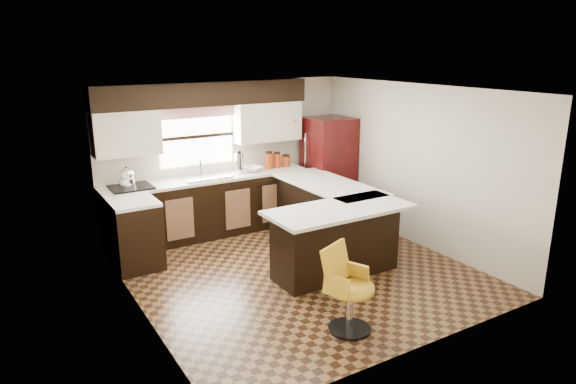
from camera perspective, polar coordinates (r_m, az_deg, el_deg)
floor at (r=7.00m, az=1.01°, el=-8.68°), size 4.40×4.40×0.00m
ceiling at (r=6.39m, az=1.12°, el=11.31°), size 4.40×4.40×0.00m
wall_back at (r=8.49m, az=-6.90°, el=4.11°), size 4.40×0.00×4.40m
wall_front at (r=4.96m, az=14.78°, el=-4.77°), size 4.40×0.00×4.40m
wall_left at (r=5.80m, az=-16.80°, el=-1.95°), size 0.00×4.40×4.40m
wall_right at (r=7.89m, az=14.10°, el=2.86°), size 0.00×4.40×4.40m
base_cab_back at (r=8.23m, az=-8.71°, el=-1.71°), size 3.30×0.60×0.90m
base_cab_left at (r=7.25m, az=-16.60°, el=-4.64°), size 0.60×0.70×0.90m
counter_back at (r=8.11m, az=-8.85°, el=1.48°), size 3.30×0.60×0.04m
counter_left at (r=7.11m, az=-16.89°, el=-1.06°), size 0.60×0.70×0.04m
soffit at (r=8.03m, az=-9.26°, el=10.73°), size 3.40×0.35×0.36m
upper_cab_left at (r=7.71m, az=-17.55°, el=6.26°), size 0.94×0.35×0.64m
upper_cab_right at (r=8.54m, az=-2.34°, el=7.83°), size 1.14×0.35×0.64m
window_pane at (r=8.22m, az=-10.11°, el=6.08°), size 1.20×0.02×0.90m
valance at (r=8.12m, az=-10.14°, el=8.76°), size 1.30×0.06×0.18m
sink at (r=8.06m, az=-9.13°, el=1.66°), size 0.75×0.45×0.03m
dishwasher at (r=8.41m, az=-1.66°, el=-1.30°), size 0.58×0.03×0.78m
cooktop at (r=7.72m, az=-17.04°, el=0.51°), size 0.58×0.50×0.02m
peninsula_long at (r=7.79m, az=4.19°, el=-2.59°), size 0.60×1.95×0.90m
peninsula_return at (r=6.76m, az=5.33°, el=-5.54°), size 1.65×0.60×0.90m
counter_pen_long at (r=7.68m, az=4.56°, el=0.82°), size 0.84×1.95×0.04m
counter_pen_return at (r=6.52m, az=5.76°, el=-1.94°), size 1.89×0.84×0.04m
refrigerator at (r=8.96m, az=4.52°, el=2.68°), size 0.75×0.72×1.75m
bar_chair at (r=5.47m, az=6.98°, el=-10.78°), size 0.65×0.65×0.93m
kettle at (r=7.67m, az=-17.47°, el=1.62°), size 0.22×0.22×0.30m
percolator at (r=8.28m, az=-5.44°, el=3.22°), size 0.14×0.14×0.33m
mixing_bowl at (r=8.41m, az=-3.98°, el=2.57°), size 0.40×0.40×0.08m
canister_large at (r=8.55m, az=-2.10°, el=3.45°), size 0.13×0.13×0.26m
canister_med at (r=8.63m, az=-1.23°, el=3.50°), size 0.12×0.12×0.24m
canister_small at (r=8.72m, az=-0.23°, el=3.43°), size 0.14×0.14×0.18m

